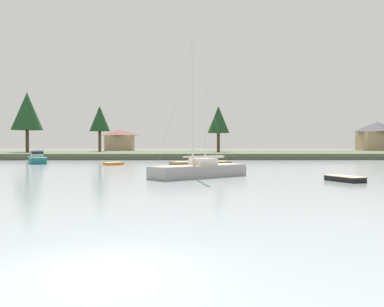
% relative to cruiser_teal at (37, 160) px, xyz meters
% --- Properties ---
extents(ground_plane, '(536.48, 536.48, 0.00)m').
position_rel_cruiser_teal_xyz_m(ground_plane, '(19.79, -52.22, -0.46)').
color(ground_plane, '#939EA3').
extents(far_shore_bank, '(241.42, 58.57, 1.12)m').
position_rel_cruiser_teal_xyz_m(far_shore_bank, '(19.79, 41.80, 0.10)').
color(far_shore_bank, '#4C563D').
rests_on(far_shore_bank, ground).
extents(cruiser_teal, '(4.76, 7.44, 3.51)m').
position_rel_cruiser_teal_xyz_m(cruiser_teal, '(0.00, 0.00, 0.00)').
color(cruiser_teal, '#196B70').
rests_on(cruiser_teal, ground).
extents(dinghy_orange, '(2.79, 3.00, 0.51)m').
position_rel_cruiser_teal_xyz_m(dinghy_orange, '(12.15, -5.24, -0.33)').
color(dinghy_orange, orange).
rests_on(dinghy_orange, ground).
extents(dinghy_black, '(2.39, 3.49, 0.57)m').
position_rel_cruiser_teal_xyz_m(dinghy_black, '(33.57, -30.82, -0.32)').
color(dinghy_black, black).
rests_on(dinghy_black, ground).
extents(sailboat_grey, '(8.49, 7.61, 11.83)m').
position_rel_cruiser_teal_xyz_m(sailboat_grey, '(22.91, -26.83, -0.19)').
color(sailboat_grey, gray).
rests_on(sailboat_grey, ground).
extents(sailboat_wood, '(7.47, 4.78, 10.08)m').
position_rel_cruiser_teal_xyz_m(sailboat_wood, '(23.65, -12.51, -0.24)').
color(sailboat_wood, brown).
rests_on(sailboat_wood, ground).
extents(shore_tree_center_right, '(6.55, 6.55, 12.81)m').
position_rel_cruiser_teal_xyz_m(shore_tree_center_right, '(-11.65, 27.44, 9.41)').
color(shore_tree_center_right, brown).
rests_on(shore_tree_center_right, far_shore_bank).
extents(shore_tree_far_left, '(4.93, 4.93, 10.94)m').
position_rel_cruiser_teal_xyz_m(shore_tree_far_left, '(1.57, 38.26, 8.49)').
color(shore_tree_far_left, brown).
rests_on(shore_tree_far_left, far_shore_bank).
extents(shore_tree_far_right, '(4.96, 4.96, 10.39)m').
position_rel_cruiser_teal_xyz_m(shore_tree_far_right, '(29.56, 31.85, 7.93)').
color(shore_tree_far_right, brown).
rests_on(shore_tree_far_right, far_shore_bank).
extents(cottage_eastern, '(8.04, 7.77, 5.88)m').
position_rel_cruiser_teal_xyz_m(cottage_eastern, '(3.71, 55.69, 3.69)').
color(cottage_eastern, tan).
rests_on(cottage_eastern, far_shore_bank).
extents(cottage_behind_trees, '(9.96, 8.89, 8.14)m').
position_rel_cruiser_teal_xyz_m(cottage_behind_trees, '(76.57, 54.37, 4.87)').
color(cottage_behind_trees, tan).
rests_on(cottage_behind_trees, far_shore_bank).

